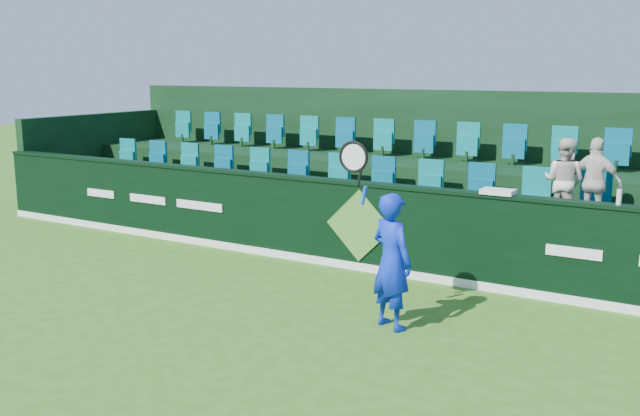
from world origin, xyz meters
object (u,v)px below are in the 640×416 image
Objects in this scene: towel at (498,192)px; drinks_bottle at (619,197)px; tennis_player at (391,260)px; spectator_left at (564,181)px; spectator_middle at (595,183)px.

drinks_bottle is (1.52, 0.00, 0.07)m from towel.
tennis_player reaches higher than towel.
drinks_bottle is (0.91, -1.12, 0.03)m from spectator_left.
towel is (-0.62, -1.12, -0.04)m from spectator_left.
spectator_left is 6.30× the size of drinks_bottle.
spectator_left is at bearing 68.73° from tennis_player.
tennis_player is 2.21m from towel.
spectator_middle is at bearing 62.30° from tennis_player.
spectator_middle is 1.53m from towel.
towel is at bearing 72.48° from spectator_left.
spectator_middle is at bearing 113.02° from drinks_bottle.
tennis_player reaches higher than drinks_bottle.
towel is at bearing 58.11° from spectator_middle.
spectator_middle is 1.22m from drinks_bottle.
drinks_bottle is (2.14, 2.05, 0.62)m from tennis_player.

